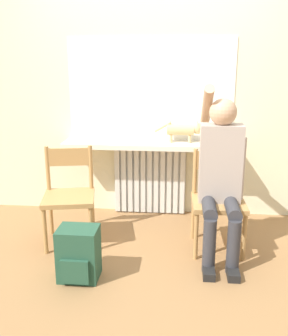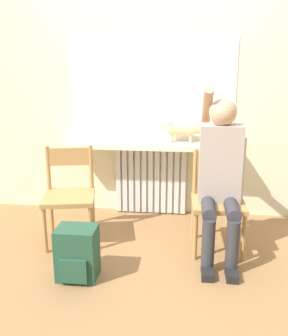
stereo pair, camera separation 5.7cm
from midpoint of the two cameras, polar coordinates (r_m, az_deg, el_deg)
ground_plane at (r=3.18m, az=-1.50°, el=-14.21°), size 12.00×12.00×0.00m
wall_with_window at (r=3.98m, az=0.59°, el=12.35°), size 7.00×0.06×2.70m
radiator at (r=4.09m, az=0.46°, el=-1.66°), size 0.74×0.08×0.73m
windowsill at (r=3.88m, az=0.33°, el=3.36°), size 1.71×0.31×0.05m
window_glass at (r=3.95m, az=0.55°, el=11.28°), size 1.64×0.01×1.00m
chair_left at (r=3.50m, az=-11.28°, el=-3.74°), size 0.51×0.51×0.83m
chair_right at (r=3.37m, az=10.21°, el=-4.47°), size 0.45×0.45×0.83m
person at (r=3.19m, az=10.62°, el=-0.38°), size 0.36×0.95×1.39m
cat at (r=3.88m, az=5.56°, el=5.57°), size 0.48×0.11×0.21m
backpack at (r=3.00m, az=-10.02°, el=-12.19°), size 0.29×0.26×0.40m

